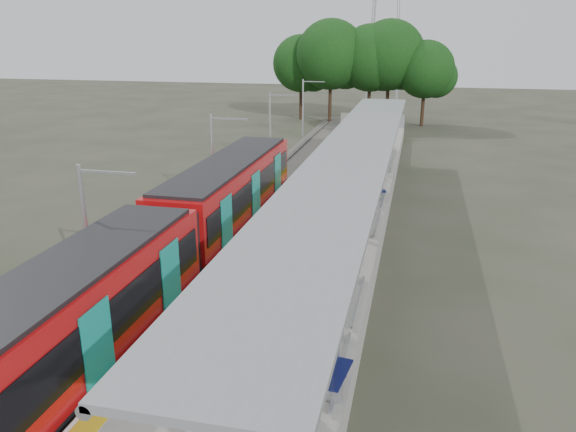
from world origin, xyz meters
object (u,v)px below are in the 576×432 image
object	(u,v)px
bench_near	(334,370)
info_pillar_far	(355,215)
bench_far	(375,168)
info_pillar_near	(258,360)
litter_bin	(357,184)
train	(167,242)
bench_mid	(377,186)

from	to	relation	value
bench_near	info_pillar_far	size ratio (longest dim) A/B	0.81
bench_far	info_pillar_far	world-z (taller)	info_pillar_far
bench_far	info_pillar_far	bearing A→B (deg)	-104.58
info_pillar_near	litter_bin	xyz separation A→B (m)	(0.33, 18.63, -0.39)
info_pillar_near	train	bearing A→B (deg)	113.12
litter_bin	train	bearing A→B (deg)	-114.90
info_pillar_far	litter_bin	xyz separation A→B (m)	(-0.62, 6.50, -0.34)
litter_bin	bench_mid	bearing A→B (deg)	-28.10
litter_bin	bench_far	bearing A→B (deg)	80.76
bench_mid	info_pillar_far	xyz separation A→B (m)	(-0.52, -5.89, 0.22)
train	info_pillar_far	world-z (taller)	train
info_pillar_near	litter_bin	world-z (taller)	info_pillar_near
train	litter_bin	distance (m)	13.43
bench_mid	info_pillar_far	world-z (taller)	info_pillar_far
litter_bin	info_pillar_far	bearing A→B (deg)	-84.52
bench_mid	info_pillar_near	size ratio (longest dim) A/B	0.85
info_pillar_far	train	bearing A→B (deg)	-129.93
bench_mid	litter_bin	distance (m)	1.30
train	bench_near	distance (m)	9.31
bench_near	litter_bin	xyz separation A→B (m)	(-1.47, 18.15, -0.06)
bench_far	litter_bin	xyz separation A→B (m)	(-0.65, -4.00, -0.06)
info_pillar_near	bench_near	bearing A→B (deg)	-1.23
info_pillar_near	litter_bin	distance (m)	18.64
bench_mid	info_pillar_far	distance (m)	5.92
train	info_pillar_near	xyz separation A→B (m)	(5.32, -6.47, -0.21)
bench_near	litter_bin	bearing A→B (deg)	102.56
bench_far	info_pillar_near	bearing A→B (deg)	-106.91
train	info_pillar_near	size ratio (longest dim) A/B	14.20
info_pillar_far	litter_bin	size ratio (longest dim) A/B	2.00
bench_far	litter_bin	world-z (taller)	bench_far
info_pillar_near	info_pillar_far	world-z (taller)	info_pillar_near
bench_mid	bench_far	size ratio (longest dim) A/B	1.11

